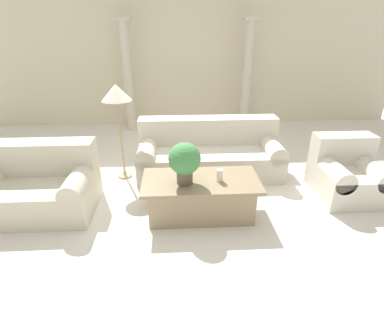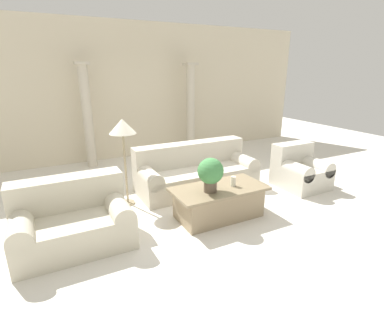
{
  "view_description": "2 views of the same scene",
  "coord_description": "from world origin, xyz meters",
  "px_view_note": "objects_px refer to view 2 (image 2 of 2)",
  "views": [
    {
      "loc": [
        -0.15,
        -3.69,
        2.15
      ],
      "look_at": [
        0.05,
        -0.27,
        0.5
      ],
      "focal_mm": 28.0,
      "sensor_mm": 36.0,
      "label": 1
    },
    {
      "loc": [
        -2.09,
        -4.0,
        2.15
      ],
      "look_at": [
        -0.04,
        -0.03,
        0.65
      ],
      "focal_mm": 28.0,
      "sensor_mm": 36.0,
      "label": 2
    }
  ],
  "objects_px": {
    "armchair": "(300,170)",
    "sofa_long": "(196,171)",
    "potted_plant": "(211,172)",
    "floor_lamp": "(123,131)",
    "coffee_table": "(219,202)",
    "loveseat": "(72,220)"
  },
  "relations": [
    {
      "from": "potted_plant",
      "to": "floor_lamp",
      "type": "distance_m",
      "value": 1.53
    },
    {
      "from": "coffee_table",
      "to": "floor_lamp",
      "type": "xyz_separation_m",
      "value": [
        -1.1,
        1.08,
        0.99
      ]
    },
    {
      "from": "armchair",
      "to": "floor_lamp",
      "type": "bearing_deg",
      "value": 167.08
    },
    {
      "from": "sofa_long",
      "to": "potted_plant",
      "type": "height_order",
      "value": "potted_plant"
    },
    {
      "from": "sofa_long",
      "to": "loveseat",
      "type": "bearing_deg",
      "value": -157.37
    },
    {
      "from": "loveseat",
      "to": "potted_plant",
      "type": "distance_m",
      "value": 1.91
    },
    {
      "from": "coffee_table",
      "to": "floor_lamp",
      "type": "distance_m",
      "value": 1.83
    },
    {
      "from": "coffee_table",
      "to": "floor_lamp",
      "type": "relative_size",
      "value": 0.99
    },
    {
      "from": "coffee_table",
      "to": "armchair",
      "type": "xyz_separation_m",
      "value": [
        2.02,
        0.36,
        0.09
      ]
    },
    {
      "from": "potted_plant",
      "to": "floor_lamp",
      "type": "xyz_separation_m",
      "value": [
        -0.9,
        1.15,
        0.47
      ]
    },
    {
      "from": "sofa_long",
      "to": "coffee_table",
      "type": "height_order",
      "value": "sofa_long"
    },
    {
      "from": "sofa_long",
      "to": "potted_plant",
      "type": "relative_size",
      "value": 4.43
    },
    {
      "from": "armchair",
      "to": "coffee_table",
      "type": "bearing_deg",
      "value": -169.83
    },
    {
      "from": "coffee_table",
      "to": "loveseat",
      "type": "bearing_deg",
      "value": 173.48
    },
    {
      "from": "armchair",
      "to": "sofa_long",
      "type": "bearing_deg",
      "value": 155.63
    },
    {
      "from": "loveseat",
      "to": "potted_plant",
      "type": "relative_size",
      "value": 2.81
    },
    {
      "from": "coffee_table",
      "to": "potted_plant",
      "type": "height_order",
      "value": "potted_plant"
    },
    {
      "from": "loveseat",
      "to": "potted_plant",
      "type": "height_order",
      "value": "potted_plant"
    },
    {
      "from": "loveseat",
      "to": "armchair",
      "type": "relative_size",
      "value": 1.65
    },
    {
      "from": "potted_plant",
      "to": "coffee_table",
      "type": "bearing_deg",
      "value": 19.61
    },
    {
      "from": "floor_lamp",
      "to": "sofa_long",
      "type": "bearing_deg",
      "value": 4.17
    },
    {
      "from": "loveseat",
      "to": "sofa_long",
      "type": "bearing_deg",
      "value": 22.63
    }
  ]
}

